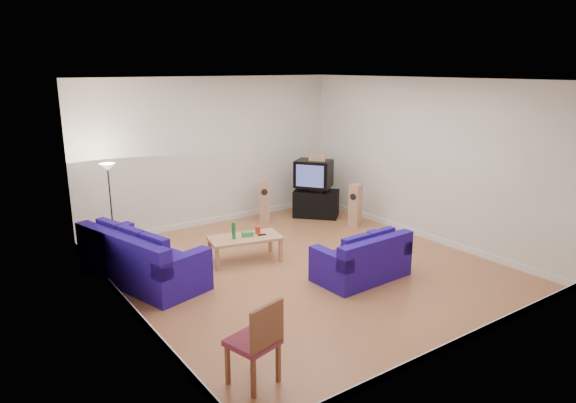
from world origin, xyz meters
TOP-DOWN VIEW (x-y plane):
  - room at (0.00, 0.00)m, footprint 6.01×6.51m
  - sofa_three_seat at (-2.51, 1.00)m, footprint 1.56×2.46m
  - sofa_loveseat at (0.53, -0.99)m, footprint 1.56×0.91m
  - coffee_table at (-0.65, 0.81)m, footprint 1.37×0.89m
  - bottle at (-0.87, 0.83)m, footprint 0.08×0.08m
  - tissue_box at (-0.60, 0.81)m, footprint 0.22×0.16m
  - red_canister at (-0.37, 0.83)m, footprint 0.12×0.12m
  - remote at (-0.36, 0.70)m, footprint 0.15×0.08m
  - tv_stand at (2.15, 2.32)m, footprint 1.10×1.13m
  - av_receiver at (2.11, 2.28)m, footprint 0.49×0.52m
  - television at (2.08, 2.35)m, footprint 0.94×0.99m
  - centre_speaker at (2.12, 2.26)m, footprint 0.35×0.39m
  - speaker_left at (0.97, 2.70)m, footprint 0.34×0.36m
  - speaker_right at (2.38, 1.24)m, footprint 0.34×0.31m
  - floor_lamp at (-2.45, 2.58)m, footprint 0.29×0.29m
  - dining_chair at (-2.43, -2.49)m, footprint 0.59×0.59m

SIDE VIEW (x-z plane):
  - sofa_loveseat at x=0.53m, z-range -0.09..0.67m
  - tv_stand at x=2.15m, z-range 0.00..0.62m
  - sofa_three_seat at x=-2.51m, z-range -0.11..0.77m
  - coffee_table at x=-0.65m, z-range 0.18..0.63m
  - remote at x=-0.36m, z-range 0.46..0.48m
  - speaker_right at x=2.38m, z-range 0.00..0.94m
  - speaker_left at x=0.97m, z-range 0.00..0.97m
  - tissue_box at x=-0.60m, z-range 0.46..0.54m
  - red_canister at x=-0.37m, z-range 0.46..0.59m
  - dining_chair at x=-2.43m, z-range 0.06..1.06m
  - bottle at x=-0.87m, z-range 0.46..0.76m
  - av_receiver at x=2.11m, z-range 0.62..0.71m
  - television at x=2.08m, z-range 0.71..1.33m
  - centre_speaker at x=2.12m, z-range 1.33..1.46m
  - floor_lamp at x=-2.45m, z-range 0.56..2.27m
  - room at x=0.00m, z-range -0.06..3.15m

